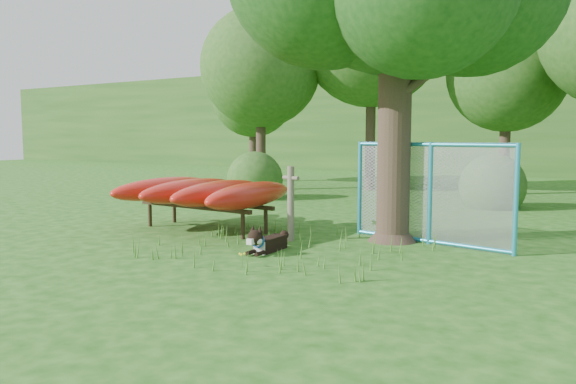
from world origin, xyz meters
The scene contains 13 objects.
ground centered at (0.00, 0.00, 0.00)m, with size 80.00×80.00×0.00m, color #1A5010.
wooden_post centered at (-0.13, 1.82, 0.75)m, with size 0.39×0.16×1.42m.
kayak_rack centered at (-2.31, 1.91, 0.82)m, with size 3.36×3.26×1.07m.
husky_dog centered at (0.08, 0.67, 0.18)m, with size 0.31×1.15×0.51m.
fence_section centered at (2.19, 2.91, 0.94)m, with size 3.16×0.66×3.12m.
wildflower_clump centered at (0.40, -0.43, 0.19)m, with size 0.11×0.10×0.23m.
bg_tree_a centered at (-6.50, 10.00, 4.48)m, with size 4.40×4.40×6.70m.
bg_tree_b centered at (-3.00, 12.00, 5.61)m, with size 5.20×5.20×8.22m.
bg_tree_c centered at (1.50, 13.00, 4.11)m, with size 4.00×4.00×6.12m.
bg_tree_f centered at (-9.00, 13.00, 3.73)m, with size 3.60×3.60×5.55m.
shrub_left centered at (-5.00, 7.50, 0.00)m, with size 1.80×1.80×1.80m, color #254F19.
shrub_mid centered at (2.00, 9.00, 0.00)m, with size 1.80×1.80×1.80m, color #254F19.
wooded_hillside centered at (0.00, 28.00, 3.00)m, with size 80.00×12.00×6.00m, color #254F19.
Camera 1 is at (5.41, -7.11, 1.97)m, focal length 35.00 mm.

